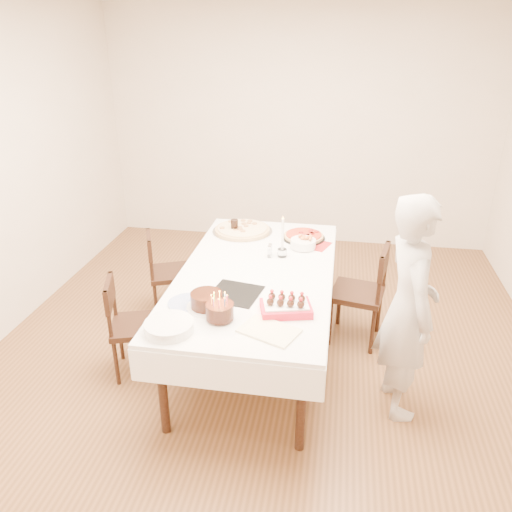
% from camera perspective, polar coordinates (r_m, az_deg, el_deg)
% --- Properties ---
extents(floor, '(5.00, 5.00, 0.00)m').
position_cam_1_polar(floor, '(4.16, 1.07, -11.03)').
color(floor, brown).
rests_on(floor, ground).
extents(wall_back, '(4.50, 0.04, 2.70)m').
position_cam_1_polar(wall_back, '(5.96, 4.96, 14.16)').
color(wall_back, beige).
rests_on(wall_back, floor).
extents(wall_front, '(4.50, 0.04, 2.70)m').
position_cam_1_polar(wall_front, '(1.46, -15.18, -24.20)').
color(wall_front, beige).
rests_on(wall_front, floor).
extents(dining_table, '(1.71, 2.38, 0.75)m').
position_cam_1_polar(dining_table, '(3.94, -0.00, -6.69)').
color(dining_table, silver).
rests_on(dining_table, floor).
extents(chair_right_savory, '(0.52, 0.52, 0.87)m').
position_cam_1_polar(chair_right_savory, '(4.20, 11.49, -4.18)').
color(chair_right_savory, '#331C11').
rests_on(chair_right_savory, floor).
extents(chair_left_savory, '(0.53, 0.53, 0.80)m').
position_cam_1_polar(chair_left_savory, '(4.60, -9.70, -1.91)').
color(chair_left_savory, '#331C11').
rests_on(chair_left_savory, floor).
extents(chair_left_dessert, '(0.51, 0.51, 0.79)m').
position_cam_1_polar(chair_left_dessert, '(3.87, -13.45, -7.76)').
color(chair_left_dessert, '#331C11').
rests_on(chair_left_dessert, floor).
extents(person, '(0.48, 0.63, 1.55)m').
position_cam_1_polar(person, '(3.39, 16.99, -5.74)').
color(person, beige).
rests_on(person, floor).
extents(pizza_white, '(0.62, 0.62, 0.04)m').
position_cam_1_polar(pizza_white, '(4.49, -1.57, 3.02)').
color(pizza_white, beige).
rests_on(pizza_white, dining_table).
extents(pizza_pepperoni, '(0.40, 0.40, 0.04)m').
position_cam_1_polar(pizza_pepperoni, '(4.37, 5.47, 2.28)').
color(pizza_pepperoni, red).
rests_on(pizza_pepperoni, dining_table).
extents(red_placemat, '(0.29, 0.29, 0.01)m').
position_cam_1_polar(red_placemat, '(4.26, 6.75, 1.27)').
color(red_placemat, '#B21E1E').
rests_on(red_placemat, dining_table).
extents(pasta_bowl, '(0.22, 0.22, 0.07)m').
position_cam_1_polar(pasta_bowl, '(4.17, 5.41, 1.45)').
color(pasta_bowl, white).
rests_on(pasta_bowl, dining_table).
extents(taper_candle, '(0.08, 0.08, 0.35)m').
position_cam_1_polar(taper_candle, '(3.95, 3.05, 2.24)').
color(taper_candle, white).
rests_on(taper_candle, dining_table).
extents(shaker_pair, '(0.09, 0.09, 0.10)m').
position_cam_1_polar(shaker_pair, '(3.98, 1.53, 0.49)').
color(shaker_pair, white).
rests_on(shaker_pair, dining_table).
extents(cola_glass, '(0.07, 0.07, 0.12)m').
position_cam_1_polar(cola_glass, '(4.47, -2.48, 3.42)').
color(cola_glass, black).
rests_on(cola_glass, dining_table).
extents(layer_cake, '(0.28, 0.28, 0.11)m').
position_cam_1_polar(layer_cake, '(3.29, -5.66, -5.08)').
color(layer_cake, black).
rests_on(layer_cake, dining_table).
extents(cake_board, '(0.38, 0.38, 0.01)m').
position_cam_1_polar(cake_board, '(3.46, -2.40, -4.33)').
color(cake_board, black).
rests_on(cake_board, dining_table).
extents(birthday_cake, '(0.23, 0.23, 0.17)m').
position_cam_1_polar(birthday_cake, '(3.13, -4.19, -5.78)').
color(birthday_cake, '#36170E').
rests_on(birthday_cake, dining_table).
extents(strawberry_box, '(0.37, 0.29, 0.08)m').
position_cam_1_polar(strawberry_box, '(3.23, 3.43, -5.82)').
color(strawberry_box, red).
rests_on(strawberry_box, dining_table).
extents(box_lid, '(0.40, 0.34, 0.03)m').
position_cam_1_polar(box_lid, '(3.06, 1.50, -8.64)').
color(box_lid, beige).
rests_on(box_lid, dining_table).
extents(plate_stack, '(0.40, 0.40, 0.06)m').
position_cam_1_polar(plate_stack, '(3.09, -9.90, -7.93)').
color(plate_stack, white).
rests_on(plate_stack, dining_table).
extents(china_plate, '(0.28, 0.28, 0.01)m').
position_cam_1_polar(china_plate, '(3.37, -7.84, -5.34)').
color(china_plate, white).
rests_on(china_plate, dining_table).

